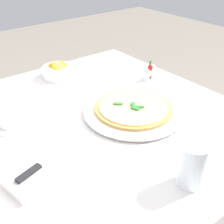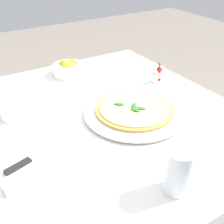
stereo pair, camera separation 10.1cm
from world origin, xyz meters
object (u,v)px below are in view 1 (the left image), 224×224
at_px(pizza_plate, 133,111).
at_px(napkin_folded, 43,167).
at_px(pepper_shaker, 147,75).
at_px(salt_shaker, 152,71).
at_px(water_glass_left_edge, 192,168).
at_px(citrus_bowl, 59,71).
at_px(dinner_knife, 43,163).
at_px(hot_sauce_bottle, 150,71).
at_px(pizza, 134,108).
at_px(coffee_cup_far_right, 8,118).

bearing_deg(pizza_plate, napkin_folded, -170.14).
bearing_deg(pepper_shaker, salt_shaker, 19.65).
distance_m(water_glass_left_edge, citrus_bowl, 0.79).
bearing_deg(dinner_knife, citrus_bowl, 40.55).
relative_size(napkin_folded, pepper_shaker, 4.27).
xyz_separation_m(dinner_knife, salt_shaker, (0.67, 0.26, 0.00)).
distance_m(pizza_plate, dinner_knife, 0.39).
bearing_deg(citrus_bowl, pepper_shaker, -45.34).
distance_m(hot_sauce_bottle, salt_shaker, 0.03).
distance_m(pizza, water_glass_left_edge, 0.36).
distance_m(pizza_plate, pizza, 0.01).
xyz_separation_m(coffee_cup_far_right, pepper_shaker, (0.60, -0.03, -0.00)).
height_order(pizza_plate, dinner_knife, dinner_knife).
xyz_separation_m(napkin_folded, pepper_shaker, (0.61, 0.24, 0.02)).
height_order(coffee_cup_far_right, dinner_knife, coffee_cup_far_right).
relative_size(napkin_folded, salt_shaker, 4.27).
height_order(napkin_folded, pepper_shaker, pepper_shaker).
bearing_deg(pepper_shaker, pizza, -143.31).
distance_m(coffee_cup_far_right, pepper_shaker, 0.60).
xyz_separation_m(water_glass_left_edge, salt_shaker, (0.40, 0.53, -0.03)).
height_order(pizza_plate, citrus_bowl, citrus_bowl).
height_order(dinner_knife, citrus_bowl, citrus_bowl).
relative_size(coffee_cup_far_right, salt_shaker, 2.33).
distance_m(coffee_cup_far_right, citrus_bowl, 0.41).
xyz_separation_m(pizza, napkin_folded, (-0.39, -0.07, -0.01)).
bearing_deg(citrus_bowl, napkin_folded, -123.50).
distance_m(napkin_folded, hot_sauce_bottle, 0.69).
bearing_deg(water_glass_left_edge, salt_shaker, 53.15).
distance_m(napkin_folded, citrus_bowl, 0.62).
bearing_deg(napkin_folded, salt_shaker, 10.32).
bearing_deg(napkin_folded, water_glass_left_edge, -56.06).
xyz_separation_m(pizza, hot_sauce_bottle, (0.26, 0.18, 0.01)).
distance_m(dinner_knife, hot_sauce_bottle, 0.68).
relative_size(dinner_knife, citrus_bowl, 1.28).
height_order(coffee_cup_far_right, hot_sauce_bottle, hot_sauce_bottle).
relative_size(pizza_plate, salt_shaker, 6.26).
distance_m(napkin_folded, salt_shaker, 0.72).
distance_m(napkin_folded, dinner_knife, 0.01).
bearing_deg(pepper_shaker, dinner_knife, -158.86).
xyz_separation_m(pizza_plate, dinner_knife, (-0.38, -0.07, 0.01)).
relative_size(pizza, salt_shaker, 4.86).
height_order(pizza, napkin_folded, pizza).
height_order(coffee_cup_far_right, salt_shaker, coffee_cup_far_right).
distance_m(pizza, coffee_cup_far_right, 0.42).
bearing_deg(salt_shaker, coffee_cup_far_right, 179.06).
bearing_deg(water_glass_left_edge, napkin_folded, 134.62).
relative_size(citrus_bowl, pepper_shaker, 2.67).
relative_size(coffee_cup_far_right, pepper_shaker, 2.33).
bearing_deg(coffee_cup_far_right, dinner_knife, -91.99).
xyz_separation_m(pizza, water_glass_left_edge, (-0.11, -0.34, 0.03)).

